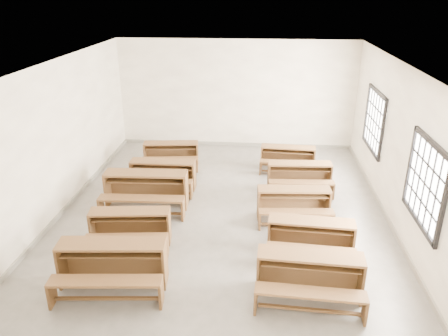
# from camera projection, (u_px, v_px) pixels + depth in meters

# --- Properties ---
(room) EXTENTS (8.50, 8.50, 3.20)m
(room) POSITION_uv_depth(u_px,v_px,m) (228.00, 116.00, 8.82)
(room) COLOR gray
(room) RESTS_ON ground
(desk_set_0) EXTENTS (1.80, 1.05, 0.78)m
(desk_set_0) POSITION_uv_depth(u_px,v_px,m) (112.00, 262.00, 7.05)
(desk_set_0) COLOR brown
(desk_set_0) RESTS_ON ground
(desk_set_1) EXTENTS (1.58, 0.94, 0.68)m
(desk_set_1) POSITION_uv_depth(u_px,v_px,m) (130.00, 225.00, 8.25)
(desk_set_1) COLOR brown
(desk_set_1) RESTS_ON ground
(desk_set_2) EXTENTS (1.84, 1.00, 0.81)m
(desk_set_2) POSITION_uv_depth(u_px,v_px,m) (146.00, 188.00, 9.60)
(desk_set_2) COLOR brown
(desk_set_2) RESTS_ON ground
(desk_set_3) EXTENTS (1.56, 0.81, 0.70)m
(desk_set_3) POSITION_uv_depth(u_px,v_px,m) (163.00, 173.00, 10.52)
(desk_set_3) COLOR brown
(desk_set_3) RESTS_ON ground
(desk_set_4) EXTENTS (1.55, 0.93, 0.66)m
(desk_set_4) POSITION_uv_depth(u_px,v_px,m) (171.00, 153.00, 11.88)
(desk_set_4) COLOR brown
(desk_set_4) RESTS_ON ground
(desk_set_5) EXTENTS (1.69, 0.95, 0.74)m
(desk_set_5) POSITION_uv_depth(u_px,v_px,m) (310.00, 273.00, 6.81)
(desk_set_5) COLOR brown
(desk_set_5) RESTS_ON ground
(desk_set_6) EXTENTS (1.59, 0.91, 0.69)m
(desk_set_6) POSITION_uv_depth(u_px,v_px,m) (311.00, 236.00, 7.88)
(desk_set_6) COLOR brown
(desk_set_6) RESTS_ON ground
(desk_set_7) EXTENTS (1.57, 0.89, 0.68)m
(desk_set_7) POSITION_uv_depth(u_px,v_px,m) (294.00, 202.00, 9.15)
(desk_set_7) COLOR brown
(desk_set_7) RESTS_ON ground
(desk_set_8) EXTENTS (1.54, 0.85, 0.68)m
(desk_set_8) POSITION_uv_depth(u_px,v_px,m) (300.00, 175.00, 10.46)
(desk_set_8) COLOR brown
(desk_set_8) RESTS_ON ground
(desk_set_9) EXTENTS (1.47, 0.83, 0.64)m
(desk_set_9) POSITION_uv_depth(u_px,v_px,m) (288.00, 156.00, 11.63)
(desk_set_9) COLOR brown
(desk_set_9) RESTS_ON ground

